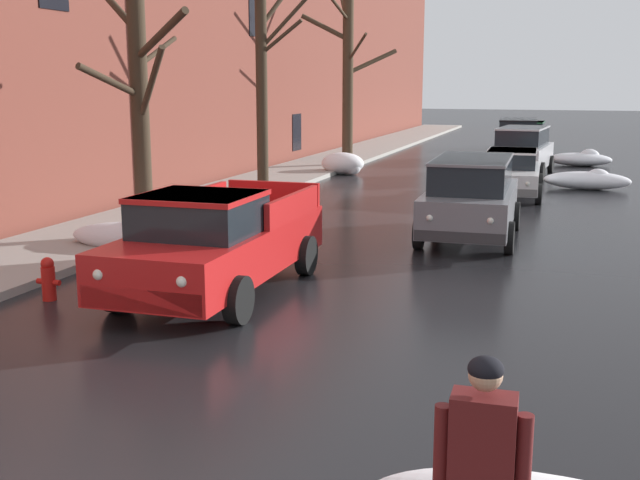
# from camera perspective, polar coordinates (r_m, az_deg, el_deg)

# --- Properties ---
(left_sidewalk_slab) EXTENTS (2.97, 80.00, 0.15)m
(left_sidewalk_slab) POSITION_cam_1_polar(r_m,az_deg,el_deg) (24.37, -6.56, 3.42)
(left_sidewalk_slab) COLOR gray
(left_sidewalk_slab) RESTS_ON ground
(brick_townhouse_facade) EXTENTS (0.63, 80.00, 11.75)m
(brick_townhouse_facade) POSITION_cam_1_polar(r_m,az_deg,el_deg) (25.15, -11.17, 16.78)
(brick_townhouse_facade) COLOR brown
(brick_townhouse_facade) RESTS_ON ground
(snow_bank_near_corner_left) EXTENTS (3.15, 1.08, 0.71)m
(snow_bank_near_corner_left) POSITION_cam_1_polar(r_m,az_deg,el_deg) (16.46, -13.05, 0.17)
(snow_bank_near_corner_left) COLOR white
(snow_bank_near_corner_left) RESTS_ON ground
(snow_bank_along_left_kerb) EXTENTS (2.75, 0.97, 0.68)m
(snow_bank_along_left_kerb) POSITION_cam_1_polar(r_m,az_deg,el_deg) (27.11, 19.08, 4.16)
(snow_bank_along_left_kerb) COLOR white
(snow_bank_along_left_kerb) RESTS_ON ground
(snow_bank_mid_block_left) EXTENTS (2.86, 0.97, 0.48)m
(snow_bank_mid_block_left) POSITION_cam_1_polar(r_m,az_deg,el_deg) (18.56, -7.27, 1.39)
(snow_bank_mid_block_left) COLOR white
(snow_bank_mid_block_left) RESTS_ON ground
(snow_bank_near_corner_right) EXTENTS (2.60, 1.24, 0.71)m
(snow_bank_near_corner_right) POSITION_cam_1_polar(r_m,az_deg,el_deg) (34.71, 18.59, 5.64)
(snow_bank_near_corner_right) COLOR white
(snow_bank_near_corner_right) RESTS_ON ground
(snow_bank_along_right_kerb) EXTENTS (1.66, 1.16, 0.83)m
(snow_bank_along_right_kerb) POSITION_cam_1_polar(r_m,az_deg,el_deg) (29.89, 1.77, 5.57)
(snow_bank_along_right_kerb) COLOR white
(snow_bank_along_right_kerb) RESTS_ON ground
(bare_tree_second_along_sidewalk) EXTENTS (3.23, 3.20, 5.64)m
(bare_tree_second_along_sidewalk) POSITION_cam_1_polar(r_m,az_deg,el_deg) (17.20, -13.03, 9.88)
(bare_tree_second_along_sidewalk) COLOR #382B1E
(bare_tree_second_along_sidewalk) RESTS_ON ground
(bare_tree_mid_block) EXTENTS (1.97, 1.13, 6.73)m
(bare_tree_mid_block) POSITION_cam_1_polar(r_m,az_deg,el_deg) (23.37, -4.14, 11.65)
(bare_tree_mid_block) COLOR #382B1E
(bare_tree_mid_block) RESTS_ON ground
(bare_tree_far_down_block) EXTENTS (3.48, 3.99, 7.15)m
(bare_tree_far_down_block) POSITION_cam_1_polar(r_m,az_deg,el_deg) (31.97, 2.04, 12.09)
(bare_tree_far_down_block) COLOR #423323
(bare_tree_far_down_block) RESTS_ON ground
(pickup_truck_red_approaching_near_lane) EXTENTS (2.27, 5.26, 1.76)m
(pickup_truck_red_approaching_near_lane) POSITION_cam_1_polar(r_m,az_deg,el_deg) (12.94, -7.59, -0.12)
(pickup_truck_red_approaching_near_lane) COLOR red
(pickup_truck_red_approaching_near_lane) RESTS_ON ground
(suv_grey_parked_kerbside_close) EXTENTS (2.15, 4.56, 1.82)m
(suv_grey_parked_kerbside_close) POSITION_cam_1_polar(r_m,az_deg,el_deg) (17.69, 11.00, 3.23)
(suv_grey_parked_kerbside_close) COLOR slate
(suv_grey_parked_kerbside_close) RESTS_ON ground
(sedan_white_parked_kerbside_mid) EXTENTS (2.01, 4.51, 1.42)m
(sedan_white_parked_kerbside_mid) POSITION_cam_1_polar(r_m,az_deg,el_deg) (24.71, 13.81, 4.85)
(sedan_white_parked_kerbside_mid) COLOR silver
(sedan_white_parked_kerbside_mid) RESTS_ON ground
(suv_silver_parked_far_down_block) EXTENTS (2.27, 4.58, 1.82)m
(suv_silver_parked_far_down_block) POSITION_cam_1_polar(r_m,az_deg,el_deg) (30.27, 14.57, 6.42)
(suv_silver_parked_far_down_block) COLOR #B7B7BC
(suv_silver_parked_far_down_block) RESTS_ON ground
(suv_black_queued_behind_truck) EXTENTS (2.23, 4.53, 1.82)m
(suv_black_queued_behind_truck) POSITION_cam_1_polar(r_m,az_deg,el_deg) (36.96, 14.28, 7.29)
(suv_black_queued_behind_truck) COLOR black
(suv_black_queued_behind_truck) RESTS_ON ground
(sedan_green_at_far_intersection) EXTENTS (2.09, 4.16, 1.42)m
(sedan_green_at_far_intersection) POSITION_cam_1_polar(r_m,az_deg,el_deg) (43.00, 14.96, 7.48)
(sedan_green_at_far_intersection) COLOR #1E5633
(sedan_green_at_far_intersection) RESTS_ON ground
(pedestrian_with_coffee) EXTENTS (0.63, 0.37, 1.76)m
(pedestrian_with_coffee) POSITION_cam_1_polar(r_m,az_deg,el_deg) (5.37, 11.75, -15.64)
(pedestrian_with_coffee) COLOR slate
(pedestrian_with_coffee) RESTS_ON ground
(fire_hydrant) EXTENTS (0.42, 0.22, 0.71)m
(fire_hydrant) POSITION_cam_1_polar(r_m,az_deg,el_deg) (13.29, -19.25, -2.69)
(fire_hydrant) COLOR red
(fire_hydrant) RESTS_ON ground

